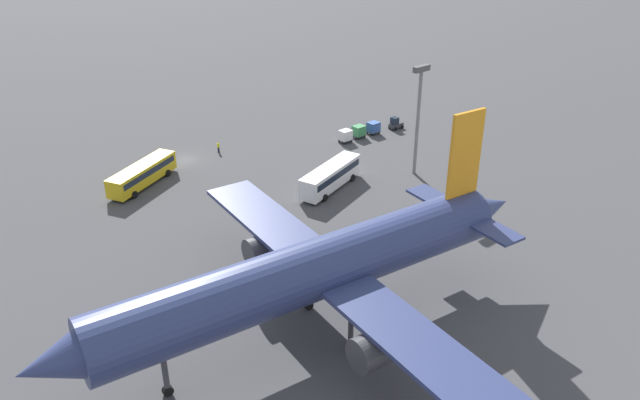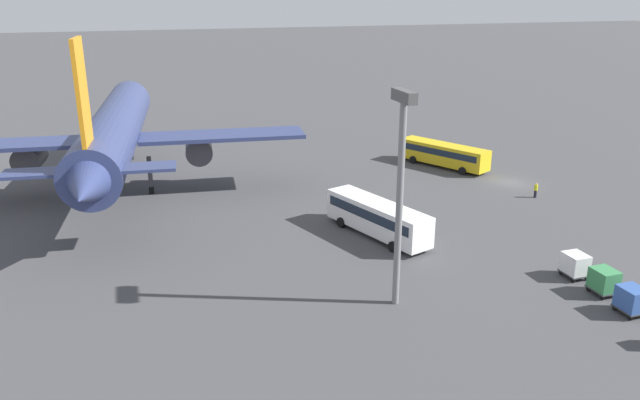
% 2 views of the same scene
% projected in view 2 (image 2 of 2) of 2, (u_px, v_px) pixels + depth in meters
% --- Properties ---
extents(ground_plane, '(600.00, 600.00, 0.00)m').
position_uv_depth(ground_plane, '(511.00, 183.00, 75.27)').
color(ground_plane, '#424244').
extents(airplane, '(49.73, 42.49, 18.60)m').
position_uv_depth(airplane, '(114.00, 132.00, 69.74)').
color(airplane, navy).
rests_on(airplane, ground).
extents(shuttle_bus_near, '(12.18, 8.17, 3.03)m').
position_uv_depth(shuttle_bus_near, '(444.00, 153.00, 81.37)').
color(shuttle_bus_near, gold).
rests_on(shuttle_bus_near, ground).
extents(shuttle_bus_far, '(12.37, 6.47, 3.31)m').
position_uv_depth(shuttle_bus_far, '(378.00, 216.00, 58.68)').
color(shuttle_bus_far, white).
rests_on(shuttle_bus_far, ground).
extents(worker_person, '(0.38, 0.38, 1.74)m').
position_uv_depth(worker_person, '(536.00, 190.00, 69.72)').
color(worker_person, '#1E1E2D').
rests_on(worker_person, ground).
extents(cargo_cart_blue, '(2.02, 1.71, 2.06)m').
position_uv_depth(cargo_cart_blue, '(632.00, 299.00, 44.77)').
color(cargo_cart_blue, '#38383D').
rests_on(cargo_cart_blue, ground).
extents(cargo_cart_green, '(2.02, 1.71, 2.06)m').
position_uv_depth(cargo_cart_green, '(604.00, 280.00, 47.64)').
color(cargo_cart_green, '#38383D').
rests_on(cargo_cart_green, ground).
extents(cargo_cart_white, '(2.02, 1.71, 2.06)m').
position_uv_depth(cargo_cart_white, '(575.00, 264.00, 50.40)').
color(cargo_cart_white, '#38383D').
rests_on(cargo_cart_white, ground).
extents(light_pole, '(2.80, 0.70, 15.91)m').
position_uv_depth(light_pole, '(401.00, 177.00, 43.49)').
color(light_pole, slate).
rests_on(light_pole, ground).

